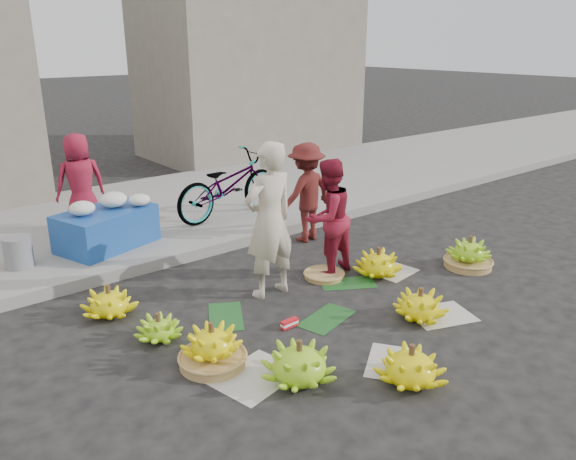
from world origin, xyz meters
TOP-DOWN VIEW (x-y plane):
  - ground at (0.00, 0.00)m, footprint 80.00×80.00m
  - curb at (0.00, 2.20)m, footprint 40.00×0.25m
  - sidewalk at (0.00, 4.30)m, footprint 40.00×4.00m
  - building_right at (4.50, 7.70)m, footprint 5.00×3.00m
  - newspaper_scatter at (0.00, -0.80)m, footprint 3.20×1.80m
  - banana_leaves at (-0.10, 0.20)m, footprint 2.00×1.00m
  - banana_bunch_0 at (-1.49, -0.20)m, footprint 0.60×0.60m
  - banana_bunch_1 at (-1.05, -0.89)m, footprint 0.65×0.65m
  - banana_bunch_2 at (-0.33, -1.50)m, footprint 0.59×0.59m
  - banana_bunch_3 at (0.66, -0.80)m, footprint 0.72×0.72m
  - banana_bunch_4 at (2.26, -0.29)m, footprint 0.59×0.59m
  - banana_bunch_5 at (1.16, 0.24)m, footprint 0.65×0.65m
  - banana_bunch_6 at (-1.66, 0.51)m, footprint 0.43×0.43m
  - banana_bunch_7 at (-1.83, 1.29)m, footprint 0.68×0.68m
  - basket_spare at (0.60, 0.61)m, footprint 0.63×0.63m
  - incense_stack at (-0.52, -0.10)m, footprint 0.19×0.07m
  - vendor_cream at (-0.19, 0.66)m, footprint 0.66×0.44m
  - vendor_red at (0.72, 0.70)m, footprint 0.76×0.62m
  - man_striped at (1.31, 1.79)m, footprint 0.96×0.60m
  - flower_table at (-1.15, 3.01)m, footprint 1.39×1.10m
  - grey_bucket at (-2.28, 2.99)m, footprint 0.34×0.34m
  - flower_vendor at (-1.14, 3.89)m, footprint 0.73×0.51m
  - bicycle at (0.86, 3.12)m, footprint 0.87×1.99m

SIDE VIEW (x-z plane):
  - ground at x=0.00m, z-range 0.00..0.00m
  - newspaper_scatter at x=0.00m, z-range 0.00..0.01m
  - banana_leaves at x=-0.10m, z-range 0.00..0.01m
  - basket_spare at x=0.60m, z-range 0.00..0.06m
  - incense_stack at x=-0.52m, z-range 0.01..0.08m
  - sidewalk at x=0.00m, z-range 0.00..0.12m
  - curb at x=0.00m, z-range 0.00..0.15m
  - banana_bunch_6 at x=-1.66m, z-range -0.02..0.26m
  - banana_bunch_7 at x=-1.83m, z-range -0.02..0.32m
  - banana_bunch_3 at x=0.66m, z-range -0.02..0.33m
  - banana_bunch_5 at x=1.16m, z-range -0.02..0.35m
  - banana_bunch_2 at x=-0.33m, z-range -0.02..0.35m
  - banana_bunch_1 at x=-1.05m, z-range -0.02..0.37m
  - banana_bunch_4 at x=2.26m, z-range -0.03..0.39m
  - banana_bunch_0 at x=-1.49m, z-range -0.03..0.39m
  - grey_bucket at x=-2.28m, z-range 0.12..0.50m
  - flower_table at x=-1.15m, z-range 0.06..0.76m
  - bicycle at x=0.86m, z-range 0.12..1.13m
  - man_striped at x=1.31m, z-range 0.00..1.42m
  - vendor_red at x=0.72m, z-range 0.00..1.44m
  - flower_vendor at x=-1.14m, z-range 0.12..1.53m
  - vendor_cream at x=-0.19m, z-range 0.00..1.76m
  - building_right at x=4.50m, z-range 0.00..5.00m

